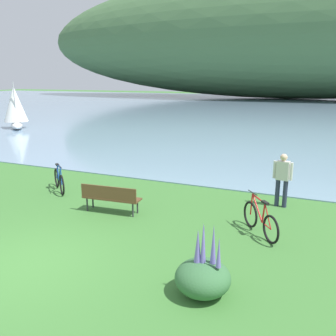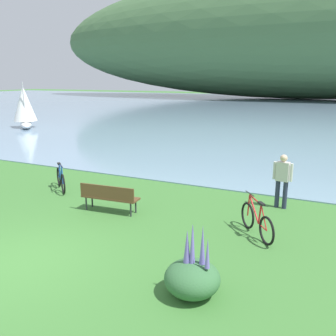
{
  "view_description": "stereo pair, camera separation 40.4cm",
  "coord_description": "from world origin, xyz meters",
  "px_view_note": "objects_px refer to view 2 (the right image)",
  "views": [
    {
      "loc": [
        5.85,
        -5.35,
        3.97
      ],
      "look_at": [
        1.0,
        5.69,
        1.0
      ],
      "focal_mm": 39.04,
      "sensor_mm": 36.0,
      "label": 1
    },
    {
      "loc": [
        6.21,
        -5.18,
        3.97
      ],
      "look_at": [
        1.0,
        5.69,
        1.0
      ],
      "focal_mm": 39.04,
      "sensor_mm": 36.0,
      "label": 2
    }
  ],
  "objects_px": {
    "bicycle_beside_path": "(61,179)",
    "person_at_shoreline": "(282,178)",
    "park_bench_near_camera": "(109,196)",
    "sailboat_mid_bay": "(24,106)",
    "bicycle_leaning_near_bench": "(257,221)"
  },
  "relations": [
    {
      "from": "person_at_shoreline",
      "to": "sailboat_mid_bay",
      "type": "xyz_separation_m",
      "value": [
        -21.85,
        10.51,
        0.78
      ]
    },
    {
      "from": "park_bench_near_camera",
      "to": "bicycle_leaning_near_bench",
      "type": "height_order",
      "value": "bicycle_leaning_near_bench"
    },
    {
      "from": "park_bench_near_camera",
      "to": "sailboat_mid_bay",
      "type": "distance_m",
      "value": 21.72
    },
    {
      "from": "park_bench_near_camera",
      "to": "sailboat_mid_bay",
      "type": "xyz_separation_m",
      "value": [
        -17.22,
        13.17,
        1.24
      ]
    },
    {
      "from": "park_bench_near_camera",
      "to": "person_at_shoreline",
      "type": "xyz_separation_m",
      "value": [
        4.63,
        2.66,
        0.46
      ]
    },
    {
      "from": "sailboat_mid_bay",
      "to": "person_at_shoreline",
      "type": "bearing_deg",
      "value": -25.69
    },
    {
      "from": "park_bench_near_camera",
      "to": "person_at_shoreline",
      "type": "distance_m",
      "value": 5.36
    },
    {
      "from": "bicycle_beside_path",
      "to": "sailboat_mid_bay",
      "type": "xyz_separation_m",
      "value": [
        -14.31,
        12.01,
        1.36
      ]
    },
    {
      "from": "person_at_shoreline",
      "to": "sailboat_mid_bay",
      "type": "height_order",
      "value": "sailboat_mid_bay"
    },
    {
      "from": "bicycle_leaning_near_bench",
      "to": "bicycle_beside_path",
      "type": "bearing_deg",
      "value": 172.66
    },
    {
      "from": "park_bench_near_camera",
      "to": "person_at_shoreline",
      "type": "height_order",
      "value": "person_at_shoreline"
    },
    {
      "from": "bicycle_beside_path",
      "to": "person_at_shoreline",
      "type": "distance_m",
      "value": 7.71
    },
    {
      "from": "bicycle_beside_path",
      "to": "park_bench_near_camera",
      "type": "bearing_deg",
      "value": -21.73
    },
    {
      "from": "sailboat_mid_bay",
      "to": "bicycle_beside_path",
      "type": "bearing_deg",
      "value": -40.0
    },
    {
      "from": "park_bench_near_camera",
      "to": "person_at_shoreline",
      "type": "relative_size",
      "value": 1.07
    }
  ]
}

